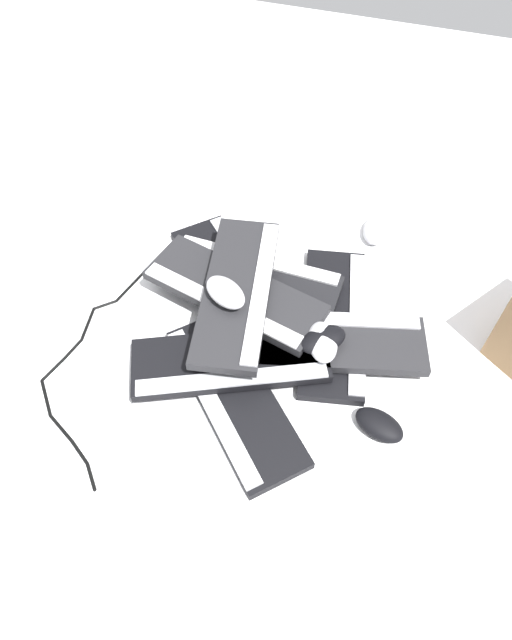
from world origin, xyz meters
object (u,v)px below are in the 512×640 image
keyboard_6 (234,292)px  mouse_0 (227,337)px  mouse_1 (225,292)px  keyboard_4 (252,279)px  keyboard_1 (335,321)px  keyboard_7 (238,290)px  keyboard_0 (234,396)px  keyboard_3 (230,362)px  keyboard_5 (330,341)px  mouse_3 (375,230)px  mouse_2 (322,342)px  mouse_4 (323,340)px  keyboard_2 (231,281)px  mouse_5 (379,425)px

keyboard_6 → mouse_0: size_ratio=4.21×
mouse_0 → mouse_1: bearing=15.5°
keyboard_4 → keyboard_1: bearing=78.9°
keyboard_7 → keyboard_0: bearing=15.3°
keyboard_3 → keyboard_5: bearing=121.1°
keyboard_6 → mouse_3: bearing=142.1°
keyboard_6 → mouse_0: mouse_0 is taller
mouse_0 → keyboard_1: bearing=-57.4°
keyboard_0 → keyboard_1: 0.32m
keyboard_6 → keyboard_7: size_ratio=1.01×
keyboard_3 → keyboard_6: 0.18m
mouse_2 → keyboard_5: bearing=138.6°
keyboard_4 → mouse_1: (0.13, -0.02, 0.10)m
keyboard_0 → keyboard_7: (-0.22, -0.06, 0.09)m
keyboard_6 → mouse_4: bearing=72.6°
keyboard_1 → keyboard_4: 0.23m
keyboard_6 → mouse_2: mouse_2 is taller
keyboard_0 → mouse_1: 0.23m
keyboard_1 → mouse_1: bearing=-69.9°
mouse_1 → mouse_4: (0.02, 0.23, -0.06)m
mouse_4 → keyboard_2: bearing=-73.2°
mouse_1 → mouse_5: mouse_1 is taller
keyboard_6 → mouse_2: size_ratio=4.21×
keyboard_1 → mouse_0: bearing=-52.6°
mouse_3 → mouse_5: 0.59m
keyboard_7 → keyboard_4: bearing=178.0°
keyboard_3 → mouse_4: mouse_4 is taller
mouse_1 → mouse_2: bearing=-154.4°
keyboard_5 → mouse_0: 0.24m
keyboard_3 → keyboard_4: size_ratio=1.04×
keyboard_0 → mouse_2: 0.23m
keyboard_3 → mouse_3: keyboard_3 is taller
keyboard_3 → mouse_2: mouse_2 is taller
keyboard_4 → mouse_4: 0.27m
keyboard_0 → mouse_4: size_ratio=3.81×
keyboard_6 → keyboard_5: bearing=79.0°
keyboard_6 → mouse_5: bearing=62.0°
keyboard_1 → keyboard_4: size_ratio=1.04×
mouse_2 → mouse_4: size_ratio=1.00×
keyboard_3 → keyboard_1: bearing=135.9°
mouse_1 → mouse_2: mouse_1 is taller
keyboard_1 → mouse_4: 0.13m
keyboard_6 → mouse_0: (0.13, 0.03, 0.01)m
keyboard_6 → keyboard_3: bearing=15.7°
keyboard_0 → keyboard_7: keyboard_7 is taller
keyboard_0 → mouse_1: bearing=-157.1°
keyboard_0 → mouse_0: 0.13m
keyboard_4 → keyboard_2: bearing=-92.6°
mouse_5 → keyboard_1: bearing=-39.8°
mouse_2 → keyboard_2: bearing=-140.6°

